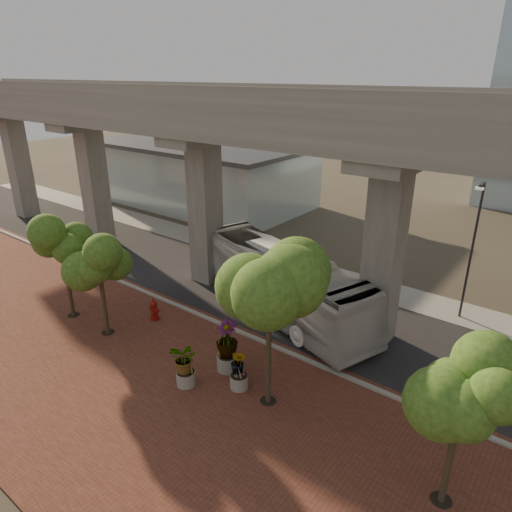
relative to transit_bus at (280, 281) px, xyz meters
The scene contains 18 objects.
ground 2.38m from the transit_bus, 103.21° to the right, with size 160.00×160.00×0.00m, color #363327.
brick_plaza 9.60m from the transit_bus, 92.02° to the right, with size 70.00×13.00×0.06m, color brown.
asphalt_road 1.98m from the transit_bus, 119.49° to the left, with size 90.00×8.00×0.04m, color black.
curb_strip 3.88m from the transit_bus, 95.55° to the right, with size 70.00×0.25×0.16m, color gray.
far_sidewalk 6.37m from the transit_bus, 93.12° to the left, with size 90.00×3.00×0.06m, color gray.
transit_viaduct 5.44m from the transit_bus, 119.49° to the left, with size 72.00×5.60×12.40m.
station_pavilion 25.06m from the transit_bus, 144.34° to the left, with size 23.00×13.00×6.30m.
transit_bus is the anchor object (origin of this frame).
fire_hydrant 7.32m from the transit_bus, 133.38° to the right, with size 0.61×0.55×1.22m.
planter_front 8.28m from the transit_bus, 85.40° to the right, with size 1.89×1.89×2.08m.
planter_right 6.42m from the transit_bus, 77.46° to the right, with size 2.40×2.40×2.57m.
planter_left 7.47m from the transit_bus, 68.99° to the right, with size 1.81×1.81×1.99m.
street_tree_far_west 12.20m from the transit_bus, 139.00° to the right, with size 3.38×3.38×5.98m.
street_tree_near_west 9.95m from the transit_bus, 127.00° to the right, with size 3.30×3.30×5.60m.
street_tree_near_east 8.70m from the transit_bus, 58.53° to the right, with size 4.30×4.30×7.05m.
street_tree_far_east 13.89m from the transit_bus, 32.31° to the right, with size 3.34×3.34×5.78m.
streetlamp_west 12.45m from the transit_bus, 156.24° to the left, with size 0.44×1.28×8.82m.
streetlamp_east 10.56m from the transit_bus, 32.90° to the left, with size 0.39×1.13×7.81m.
Camera 1 is at (13.73, -18.14, 13.06)m, focal length 32.00 mm.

